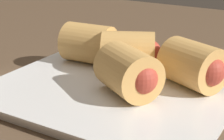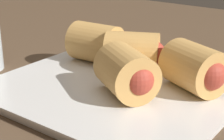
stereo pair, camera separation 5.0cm
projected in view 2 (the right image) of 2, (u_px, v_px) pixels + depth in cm
name	position (u px, v px, depth cm)	size (l,w,h in cm)	color
table_surface	(96.00, 101.00, 53.65)	(180.00, 140.00, 2.00)	brown
serving_plate	(112.00, 92.00, 52.47)	(33.01, 26.83, 1.50)	white
roll_front_left	(197.00, 69.00, 49.92)	(9.80, 9.06, 6.38)	#DBA356
roll_front_right	(136.00, 53.00, 56.30)	(9.86, 9.15, 6.38)	#DBA356
roll_back_left	(130.00, 73.00, 48.55)	(10.05, 9.55, 6.38)	#DBA356
roll_back_right	(98.00, 43.00, 61.12)	(9.16, 6.83, 6.38)	#DBA356
spoon	(192.00, 65.00, 62.99)	(15.49, 6.59, 1.43)	#B2B2B7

